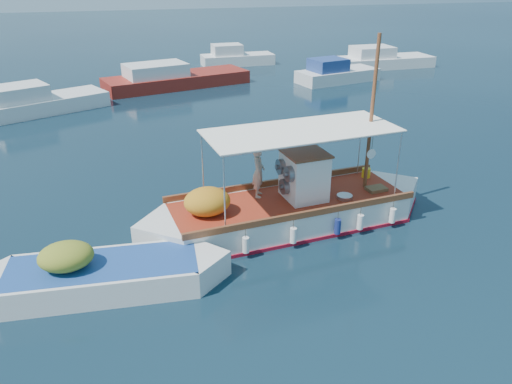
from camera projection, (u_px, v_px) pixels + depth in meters
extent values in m
plane|color=black|center=(272.00, 232.00, 15.01)|extent=(160.00, 160.00, 0.00)
cube|color=white|center=(289.00, 215.00, 15.30)|extent=(7.33, 3.14, 1.04)
cube|color=white|center=(175.00, 236.00, 14.12)|extent=(2.36, 2.36, 1.04)
cube|color=white|center=(386.00, 197.00, 16.47)|extent=(2.36, 2.36, 1.04)
cube|color=maroon|center=(288.00, 224.00, 15.43)|extent=(7.43, 3.23, 0.17)
cube|color=maroon|center=(289.00, 200.00, 15.09)|extent=(7.30, 2.95, 0.06)
cube|color=brown|center=(274.00, 182.00, 16.05)|extent=(7.17, 0.89, 0.19)
cube|color=brown|center=(307.00, 214.00, 14.03)|extent=(7.17, 0.89, 0.19)
cube|color=white|center=(304.00, 176.00, 14.94)|extent=(1.27, 1.35, 1.42)
cube|color=brown|center=(305.00, 153.00, 14.63)|extent=(1.37, 1.45, 0.06)
cylinder|color=slate|center=(290.00, 174.00, 14.36)|extent=(0.26, 0.49, 0.47)
cylinder|color=slate|center=(281.00, 167.00, 14.87)|extent=(0.26, 0.49, 0.47)
cylinder|color=slate|center=(285.00, 186.00, 14.83)|extent=(0.26, 0.49, 0.47)
cylinder|color=brown|center=(372.00, 115.00, 14.96)|extent=(0.13, 0.13, 4.74)
cylinder|color=brown|center=(349.00, 130.00, 14.87)|extent=(1.70, 0.26, 0.08)
cylinder|color=silver|center=(203.00, 166.00, 14.73)|extent=(0.05, 0.05, 2.13)
cylinder|color=silver|center=(224.00, 194.00, 12.97)|extent=(0.05, 0.05, 2.13)
cylinder|color=silver|center=(360.00, 144.00, 16.52)|extent=(0.05, 0.05, 2.13)
cylinder|color=silver|center=(398.00, 166.00, 14.75)|extent=(0.05, 0.05, 2.13)
cube|color=white|center=(302.00, 131.00, 14.29)|extent=(5.81, 2.88, 0.04)
ellipsoid|color=orange|center=(207.00, 202.00, 14.07)|extent=(1.44, 1.27, 0.80)
cube|color=yellow|center=(318.00, 182.00, 15.85)|extent=(0.25, 0.20, 0.38)
cylinder|color=yellow|center=(366.00, 173.00, 16.61)|extent=(0.31, 0.31, 0.32)
cube|color=brown|center=(376.00, 189.00, 15.67)|extent=(0.66, 0.49, 0.11)
cylinder|color=#B2B2B2|center=(345.00, 197.00, 15.15)|extent=(0.52, 0.52, 0.11)
cylinder|color=white|center=(371.00, 154.00, 14.28)|extent=(0.29, 0.06, 0.28)
cylinder|color=white|center=(246.00, 245.00, 13.51)|extent=(0.21, 0.21, 0.45)
cylinder|color=navy|center=(338.00, 226.00, 14.45)|extent=(0.21, 0.21, 0.45)
cylinder|color=white|center=(393.00, 215.00, 15.08)|extent=(0.21, 0.21, 0.45)
imported|color=#BCB09B|center=(258.00, 172.00, 15.01)|extent=(0.54, 0.66, 1.57)
cube|color=white|center=(104.00, 280.00, 12.33)|extent=(4.67, 2.09, 0.89)
cube|color=white|center=(6.00, 290.00, 11.93)|extent=(1.78, 1.78, 0.89)
cube|color=white|center=(197.00, 270.00, 12.74)|extent=(1.78, 1.78, 0.89)
cube|color=#1F468E|center=(102.00, 265.00, 12.16)|extent=(4.66, 1.89, 0.05)
ellipsoid|color=olive|center=(66.00, 256.00, 11.87)|extent=(1.38, 1.16, 0.65)
cube|color=silver|center=(41.00, 107.00, 26.92)|extent=(7.23, 5.10, 1.00)
cube|color=silver|center=(18.00, 93.00, 25.94)|extent=(3.35, 3.02, 0.80)
cube|color=maroon|center=(177.00, 82.00, 32.51)|extent=(9.71, 5.09, 1.00)
cube|color=silver|center=(156.00, 70.00, 31.50)|extent=(4.21, 3.25, 0.80)
cube|color=silver|center=(337.00, 77.00, 33.85)|extent=(5.96, 3.42, 1.00)
cube|color=navy|center=(328.00, 65.00, 33.11)|extent=(2.61, 2.33, 0.80)
cube|color=silver|center=(384.00, 63.00, 38.57)|extent=(7.47, 2.75, 1.00)
cube|color=silver|center=(372.00, 52.00, 37.92)|extent=(3.01, 2.27, 0.80)
cube|color=silver|center=(238.00, 61.00, 39.47)|extent=(5.67, 2.15, 1.00)
cube|color=silver|center=(227.00, 50.00, 38.87)|extent=(2.29, 1.76, 0.80)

